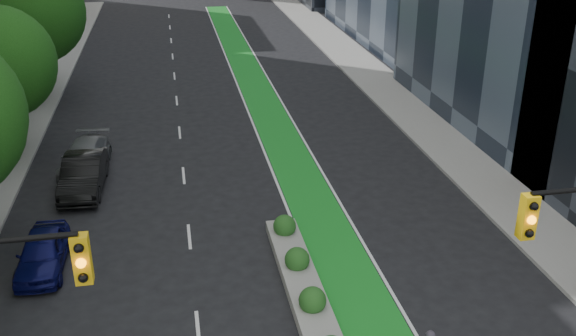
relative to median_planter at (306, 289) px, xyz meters
name	(u,v)px	position (x,y,z in m)	size (l,w,h in m)	color
sidewalk_left	(11,136)	(-13.00, 17.96, -0.30)	(3.60, 90.00, 0.15)	gray
sidewalk_right	(412,111)	(10.60, 17.96, -0.30)	(3.60, 90.00, 0.15)	gray
bike_lane_paint	(260,96)	(1.80, 22.96, -0.37)	(2.20, 70.00, 0.01)	#198925
tree_far	(31,11)	(-12.20, 24.96, 5.32)	(6.60, 6.60, 9.00)	black
median_planter	(306,289)	(0.00, 0.00, 0.00)	(1.20, 10.26, 1.10)	gray
parked_car_left_near	(43,252)	(-9.00, 3.61, 0.31)	(1.60, 3.98, 1.36)	#0C0E49
parked_car_left_mid	(84,174)	(-8.20, 10.17, 0.43)	(1.70, 4.89, 1.61)	black
parked_car_left_far	(85,158)	(-8.38, 12.41, 0.33)	(1.97, 4.85, 1.41)	#5C5E61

